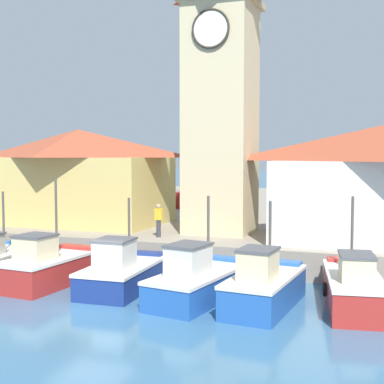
# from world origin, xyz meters

# --- Properties ---
(ground_plane) EXTENTS (300.00, 300.00, 0.00)m
(ground_plane) POSITION_xyz_m (0.00, 0.00, 0.00)
(ground_plane) COLOR #386689
(quay_wharf) EXTENTS (120.00, 40.00, 1.28)m
(quay_wharf) POSITION_xyz_m (0.00, 26.17, 0.64)
(quay_wharf) COLOR gray
(quay_wharf) RESTS_ON ground
(fishing_boat_left_inner) EXTENTS (2.44, 4.56, 4.34)m
(fishing_boat_left_inner) POSITION_xyz_m (-3.26, 2.12, 0.75)
(fishing_boat_left_inner) COLOR #AD2823
(fishing_boat_left_inner) RESTS_ON ground
(fishing_boat_mid_left) EXTENTS (2.41, 4.76, 3.58)m
(fishing_boat_mid_left) POSITION_xyz_m (-0.04, 2.50, 0.70)
(fishing_boat_mid_left) COLOR navy
(fishing_boat_mid_left) RESTS_ON ground
(fishing_boat_center) EXTENTS (2.81, 5.30, 3.78)m
(fishing_boat_center) POSITION_xyz_m (3.27, 2.16, 0.72)
(fishing_boat_center) COLOR #2356A8
(fishing_boat_center) RESTS_ON ground
(fishing_boat_mid_right) EXTENTS (2.26, 4.68, 3.68)m
(fishing_boat_mid_right) POSITION_xyz_m (5.73, 1.98, 0.75)
(fishing_boat_mid_right) COLOR #2356A8
(fishing_boat_mid_right) RESTS_ON ground
(fishing_boat_right_inner) EXTENTS (2.61, 5.27, 3.84)m
(fishing_boat_right_inner) POSITION_xyz_m (8.62, 3.07, 0.73)
(fishing_boat_right_inner) COLOR #AD2823
(fishing_boat_right_inner) RESTS_ON ground
(clock_tower) EXTENTS (3.75, 3.75, 15.63)m
(clock_tower) POSITION_xyz_m (1.54, 10.34, 8.63)
(clock_tower) COLOR beige
(clock_tower) RESTS_ON quay_wharf
(warehouse_left) EXTENTS (10.31, 6.33, 5.48)m
(warehouse_left) POSITION_xyz_m (-7.45, 11.16, 4.08)
(warehouse_left) COLOR tan
(warehouse_left) RESTS_ON quay_wharf
(port_crane_near) EXTENTS (2.56, 9.29, 20.71)m
(port_crane_near) POSITION_xyz_m (-4.20, 21.57, 9.05)
(port_crane_near) COLOR maroon
(port_crane_near) RESTS_ON quay_wharf
(dock_worker_near_tower) EXTENTS (0.34, 0.22, 1.62)m
(dock_worker_near_tower) POSITION_xyz_m (-0.80, 7.72, 2.12)
(dock_worker_near_tower) COLOR #33333D
(dock_worker_near_tower) RESTS_ON quay_wharf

